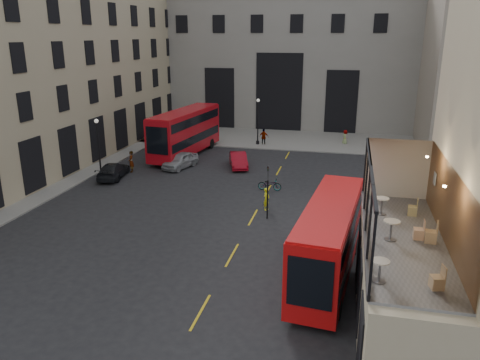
% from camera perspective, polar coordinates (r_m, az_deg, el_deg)
% --- Properties ---
extents(ground, '(140.00, 140.00, 0.00)m').
position_cam_1_polar(ground, '(22.03, 0.33, -16.46)').
color(ground, black).
rests_on(ground, ground).
extents(host_frontage, '(3.00, 11.00, 4.50)m').
position_cam_1_polar(host_frontage, '(20.61, 18.72, -12.72)').
color(host_frontage, tan).
rests_on(host_frontage, ground).
extents(cafe_floor, '(3.00, 10.00, 0.10)m').
position_cam_1_polar(cafe_floor, '(19.59, 19.37, -6.87)').
color(cafe_floor, slate).
rests_on(cafe_floor, host_frontage).
extents(building_left, '(14.60, 50.60, 22.00)m').
position_cam_1_polar(building_left, '(48.94, -27.08, 14.52)').
color(building_left, tan).
rests_on(building_left, ground).
extents(gateway, '(35.00, 10.60, 18.00)m').
position_cam_1_polar(gateway, '(66.52, 5.53, 14.81)').
color(gateway, gray).
rests_on(gateway, ground).
extents(pavement_far, '(40.00, 12.00, 0.12)m').
position_cam_1_polar(pavement_far, '(58.04, 2.92, 5.20)').
color(pavement_far, slate).
rests_on(pavement_far, ground).
extents(pavement_left, '(8.00, 48.00, 0.12)m').
position_cam_1_polar(pavement_left, '(41.46, -26.61, -1.66)').
color(pavement_left, slate).
rests_on(pavement_left, ground).
extents(traffic_light_near, '(0.16, 0.20, 3.80)m').
position_cam_1_polar(traffic_light_near, '(31.83, 3.40, -0.67)').
color(traffic_light_near, black).
rests_on(traffic_light_near, ground).
extents(traffic_light_far, '(0.16, 0.20, 3.80)m').
position_cam_1_polar(traffic_light_far, '(50.61, -9.25, 5.93)').
color(traffic_light_far, black).
rests_on(traffic_light_far, ground).
extents(street_lamp_a, '(0.36, 0.36, 5.33)m').
position_cam_1_polar(street_lamp_a, '(42.73, -16.79, 3.26)').
color(street_lamp_a, black).
rests_on(street_lamp_a, ground).
extents(street_lamp_b, '(0.36, 0.36, 5.33)m').
position_cam_1_polar(street_lamp_b, '(53.73, 2.19, 6.77)').
color(street_lamp_b, black).
rests_on(street_lamp_b, ground).
extents(bus_near, '(3.41, 10.51, 4.12)m').
position_cam_1_polar(bus_near, '(24.57, 10.83, -6.85)').
color(bus_near, red).
rests_on(bus_near, ground).
extents(bus_far, '(4.06, 12.11, 4.74)m').
position_cam_1_polar(bus_far, '(49.35, -6.67, 6.03)').
color(bus_far, '#A90B14').
rests_on(bus_far, ground).
extents(car_a, '(2.86, 4.62, 1.47)m').
position_cam_1_polar(car_a, '(45.04, -7.30, 2.39)').
color(car_a, gray).
rests_on(car_a, ground).
extents(car_b, '(2.80, 4.56, 1.42)m').
position_cam_1_polar(car_b, '(44.86, -0.19, 2.44)').
color(car_b, maroon).
rests_on(car_b, ground).
extents(car_c, '(2.67, 4.95, 1.36)m').
position_cam_1_polar(car_c, '(43.04, -15.20, 1.13)').
color(car_c, black).
rests_on(car_c, ground).
extents(bicycle, '(1.92, 0.67, 1.01)m').
position_cam_1_polar(bicycle, '(38.35, 3.64, -0.53)').
color(bicycle, gray).
rests_on(bicycle, ground).
extents(cyclist, '(0.53, 0.68, 1.65)m').
position_cam_1_polar(cyclist, '(34.00, 3.25, -2.32)').
color(cyclist, yellow).
rests_on(cyclist, ground).
extents(pedestrian_a, '(0.97, 0.78, 1.89)m').
position_cam_1_polar(pedestrian_a, '(58.75, -8.42, 6.07)').
color(pedestrian_a, gray).
rests_on(pedestrian_a, ground).
extents(pedestrian_b, '(1.09, 1.36, 1.85)m').
position_cam_1_polar(pedestrian_b, '(61.19, -3.22, 6.66)').
color(pedestrian_b, gray).
rests_on(pedestrian_b, ground).
extents(pedestrian_c, '(1.14, 0.52, 1.90)m').
position_cam_1_polar(pedestrian_c, '(53.98, 2.92, 5.24)').
color(pedestrian_c, gray).
rests_on(pedestrian_c, ground).
extents(pedestrian_d, '(0.91, 0.99, 1.69)m').
position_cam_1_polar(pedestrian_d, '(55.72, 12.68, 5.12)').
color(pedestrian_d, gray).
rests_on(pedestrian_d, ground).
extents(pedestrian_e, '(0.72, 0.85, 1.98)m').
position_cam_1_polar(pedestrian_e, '(44.42, -13.14, 2.20)').
color(pedestrian_e, gray).
rests_on(pedestrian_e, ground).
extents(cafe_table_near, '(0.60, 0.60, 0.75)m').
position_cam_1_polar(cafe_table_near, '(15.92, 16.70, -10.19)').
color(cafe_table_near, beige).
rests_on(cafe_table_near, cafe_floor).
extents(cafe_table_mid, '(0.64, 0.64, 0.80)m').
position_cam_1_polar(cafe_table_mid, '(19.08, 17.96, -5.50)').
color(cafe_table_mid, silver).
rests_on(cafe_table_mid, cafe_floor).
extents(cafe_table_far, '(0.61, 0.61, 0.76)m').
position_cam_1_polar(cafe_table_far, '(21.64, 16.91, -2.74)').
color(cafe_table_far, silver).
rests_on(cafe_table_far, cafe_floor).
extents(cafe_chair_a, '(0.46, 0.46, 0.78)m').
position_cam_1_polar(cafe_chair_a, '(16.24, 22.91, -11.34)').
color(cafe_chair_a, tan).
rests_on(cafe_chair_a, cafe_floor).
extents(cafe_chair_b, '(0.47, 0.47, 0.86)m').
position_cam_1_polar(cafe_chair_b, '(19.50, 22.28, -6.33)').
color(cafe_chair_b, tan).
rests_on(cafe_chair_b, cafe_floor).
extents(cafe_chair_c, '(0.41, 0.41, 0.79)m').
position_cam_1_polar(cafe_chair_c, '(19.63, 20.97, -6.07)').
color(cafe_chair_c, tan).
rests_on(cafe_chair_c, cafe_floor).
extents(cafe_chair_d, '(0.43, 0.43, 0.79)m').
position_cam_1_polar(cafe_chair_d, '(22.03, 20.31, -3.46)').
color(cafe_chair_d, tan).
rests_on(cafe_chair_d, cafe_floor).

